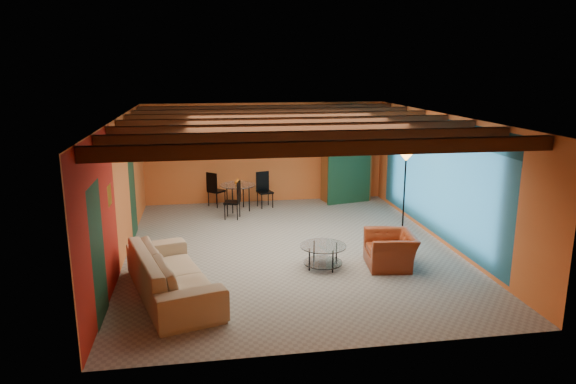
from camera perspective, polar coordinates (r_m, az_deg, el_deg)
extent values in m
cube|color=gray|center=(10.83, 0.17, -6.17)|extent=(6.50, 8.00, 0.01)
cube|color=silver|center=(10.24, 0.18, 8.20)|extent=(6.50, 8.00, 0.01)
cube|color=orange|center=(14.35, -2.46, 4.28)|extent=(6.50, 0.02, 2.70)
cube|color=#A41D12|center=(10.44, -17.71, 0.14)|extent=(0.02, 8.00, 2.70)
cube|color=#2A6A7A|center=(11.44, 16.46, 1.36)|extent=(0.02, 8.00, 2.70)
imported|color=tan|center=(8.79, -12.44, -8.60)|extent=(1.73, 2.83, 0.77)
imported|color=maroon|center=(10.01, 11.05, -6.18)|extent=(0.97, 1.07, 0.63)
cube|color=brown|center=(14.52, 6.36, 3.29)|extent=(1.35, 0.88, 2.18)
cube|color=black|center=(14.18, -6.08, 5.33)|extent=(1.05, 0.03, 0.65)
imported|color=#26661E|center=(14.35, 6.50, 8.57)|extent=(0.57, 0.54, 0.50)
imported|color=orange|center=(13.48, -5.51, 2.24)|extent=(0.18, 0.18, 0.18)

